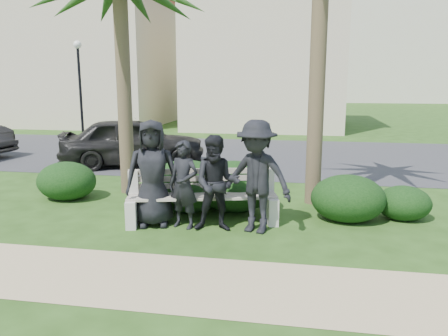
{
  "coord_description": "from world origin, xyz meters",
  "views": [
    {
      "loc": [
        0.97,
        -6.79,
        2.51
      ],
      "look_at": [
        -0.4,
        1.0,
        0.93
      ],
      "focal_mm": 35.0,
      "sensor_mm": 36.0,
      "label": 1
    }
  ],
  "objects": [
    {
      "name": "ground",
      "position": [
        0.0,
        0.0,
        0.0
      ],
      "size": [
        160.0,
        160.0,
        0.0
      ],
      "primitive_type": "plane",
      "color": "#244313",
      "rests_on": "ground"
    },
    {
      "name": "footpath",
      "position": [
        0.0,
        -1.8,
        0.0
      ],
      "size": [
        30.0,
        1.6,
        0.01
      ],
      "primitive_type": "cube",
      "color": "tan",
      "rests_on": "ground"
    },
    {
      "name": "asphalt_street",
      "position": [
        0.0,
        8.0,
        0.0
      ],
      "size": [
        160.0,
        8.0,
        0.01
      ],
      "primitive_type": "cube",
      "color": "#2D2D30",
      "rests_on": "ground"
    },
    {
      "name": "stucco_bldg_left",
      "position": [
        -12.0,
        18.0,
        3.66
      ],
      "size": [
        10.4,
        8.4,
        7.3
      ],
      "color": "beige",
      "rests_on": "ground"
    },
    {
      "name": "stucco_bldg_right",
      "position": [
        -1.0,
        18.0,
        3.66
      ],
      "size": [
        8.4,
        8.4,
        7.3
      ],
      "color": "beige",
      "rests_on": "ground"
    },
    {
      "name": "street_lamp",
      "position": [
        -9.0,
        12.0,
        2.94
      ],
      "size": [
        0.36,
        0.36,
        4.29
      ],
      "color": "black",
      "rests_on": "ground"
    },
    {
      "name": "park_bench",
      "position": [
        -0.7,
        0.56,
        0.42
      ],
      "size": [
        2.79,
        1.23,
        0.93
      ],
      "rotation": [
        0.0,
        0.0,
        0.24
      ],
      "color": "gray",
      "rests_on": "ground"
    },
    {
      "name": "man_a",
      "position": [
        -1.54,
        0.29,
        0.93
      ],
      "size": [
        1.04,
        0.81,
        1.87
      ],
      "primitive_type": "imported",
      "rotation": [
        0.0,
        0.0,
        0.26
      ],
      "color": "black",
      "rests_on": "ground"
    },
    {
      "name": "man_b",
      "position": [
        -0.97,
        0.27,
        0.76
      ],
      "size": [
        0.64,
        0.51,
        1.53
      ],
      "primitive_type": "imported",
      "rotation": [
        0.0,
        0.0,
        -0.29
      ],
      "color": "black",
      "rests_on": "ground"
    },
    {
      "name": "man_c",
      "position": [
        -0.38,
        0.21,
        0.82
      ],
      "size": [
        0.86,
        0.71,
        1.64
      ],
      "primitive_type": "imported",
      "rotation": [
        0.0,
        0.0,
        0.12
      ],
      "color": "black",
      "rests_on": "ground"
    },
    {
      "name": "man_d",
      "position": [
        0.28,
        0.26,
        0.95
      ],
      "size": [
        1.37,
        1.01,
        1.9
      ],
      "primitive_type": "imported",
      "rotation": [
        0.0,
        0.0,
        -0.28
      ],
      "color": "black",
      "rests_on": "ground"
    },
    {
      "name": "hedge_a",
      "position": [
        -3.96,
        1.65,
        0.42
      ],
      "size": [
        1.28,
        1.06,
        0.84
      ],
      "primitive_type": "ellipsoid",
      "color": "black",
      "rests_on": "ground"
    },
    {
      "name": "hedge_b",
      "position": [
        -1.19,
        1.28,
        0.52
      ],
      "size": [
        1.59,
        1.31,
        1.03
      ],
      "primitive_type": "ellipsoid",
      "color": "black",
      "rests_on": "ground"
    },
    {
      "name": "hedge_c",
      "position": [
        -0.28,
        1.46,
        0.51
      ],
      "size": [
        1.55,
        1.28,
        1.01
      ],
      "primitive_type": "ellipsoid",
      "color": "black",
      "rests_on": "ground"
    },
    {
      "name": "hedge_e",
      "position": [
        1.87,
        1.17,
        0.44
      ],
      "size": [
        1.34,
        1.11,
        0.87
      ],
      "primitive_type": "ellipsoid",
      "color": "black",
      "rests_on": "ground"
    },
    {
      "name": "hedge_f",
      "position": [
        2.89,
        1.42,
        0.32
      ],
      "size": [
        0.99,
        0.82,
        0.65
      ],
      "primitive_type": "ellipsoid",
      "color": "black",
      "rests_on": "ground"
    },
    {
      "name": "car_a",
      "position": [
        -3.97,
        5.56,
        0.72
      ],
      "size": [
        4.56,
        3.08,
        1.44
      ],
      "primitive_type": "imported",
      "rotation": [
        0.0,
        0.0,
        1.93
      ],
      "color": "black",
      "rests_on": "ground"
    }
  ]
}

